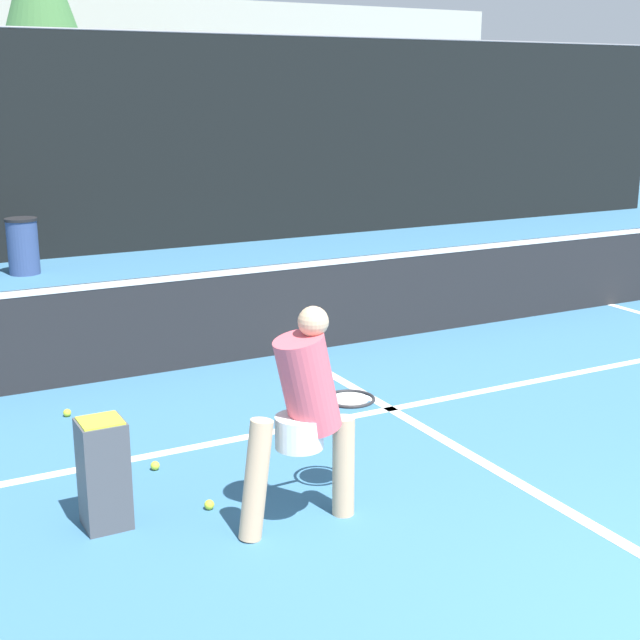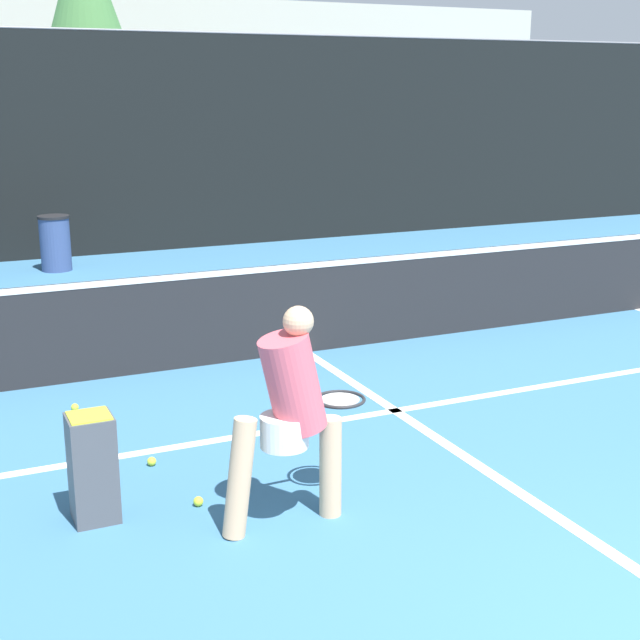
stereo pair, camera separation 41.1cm
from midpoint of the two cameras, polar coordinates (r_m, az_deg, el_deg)
court_service_line at (r=7.70m, az=6.36°, el=-5.79°), size 8.25×0.10×0.01m
court_center_mark at (r=7.03m, az=9.96°, el=-7.98°), size 0.10×5.55×0.01m
net at (r=9.17m, az=0.36°, el=0.98°), size 11.09×0.09×1.07m
fence_back at (r=15.15m, az=-10.27°, el=11.04°), size 24.00×0.06×3.57m
player_practicing at (r=5.50m, az=0.26°, el=-5.80°), size 1.10×0.59×1.42m
tennis_ball_scattered_2 at (r=6.03m, az=-5.83°, el=-11.50°), size 0.07×0.07×0.07m
tennis_ball_scattered_3 at (r=6.66m, az=-8.98°, el=-8.95°), size 0.07×0.07×0.07m
tennis_ball_scattered_4 at (r=7.87m, az=-13.98°, el=-5.46°), size 0.07×0.07×0.07m
ball_hopper at (r=5.82m, az=-12.39°, el=-9.09°), size 0.28×0.28×0.71m
trash_bin at (r=13.90m, az=-15.78°, el=4.76°), size 0.47×0.47×0.83m
tree_west at (r=22.45m, az=-14.28°, el=19.07°), size 2.43×2.43×6.49m
tree_mid at (r=24.31m, az=-8.56°, el=15.44°), size 3.04×3.04×3.56m
building_far at (r=29.84m, az=-17.75°, el=14.08°), size 36.00×2.40×5.42m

